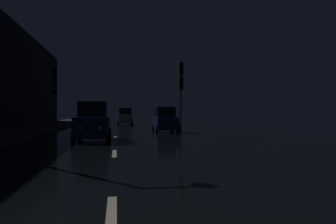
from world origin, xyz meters
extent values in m
cube|color=black|center=(0.00, 24.50, -0.01)|extent=(26.09, 84.00, 0.02)
cube|color=#28282B|center=(-6.84, 24.50, 0.07)|extent=(4.40, 84.00, 0.15)
cube|color=beige|center=(0.00, 3.00, 0.01)|extent=(0.16, 2.20, 0.01)
cube|color=beige|center=(0.00, 10.48, 0.01)|extent=(0.16, 2.20, 0.01)
cube|color=beige|center=(0.00, 17.94, 0.01)|extent=(0.16, 2.20, 0.01)
cylinder|color=#38383A|center=(4.54, 21.34, 1.56)|extent=(0.12, 0.12, 3.11)
cube|color=black|center=(4.54, 21.34, 4.06)|extent=(0.35, 0.38, 1.90)
sphere|color=black|center=(4.57, 21.17, 4.69)|extent=(0.22, 0.22, 0.22)
sphere|color=orange|center=(4.57, 21.17, 4.06)|extent=(0.22, 0.22, 0.22)
sphere|color=black|center=(4.57, 21.17, 3.43)|extent=(0.22, 0.22, 0.22)
cylinder|color=#38383A|center=(-4.54, 24.40, 1.48)|extent=(0.12, 0.12, 2.95)
cube|color=black|center=(-4.54, 24.40, 3.90)|extent=(0.36, 0.39, 1.90)
sphere|color=black|center=(-4.51, 24.22, 4.54)|extent=(0.22, 0.22, 0.22)
sphere|color=black|center=(-4.51, 24.22, 3.90)|extent=(0.22, 0.22, 0.22)
sphere|color=#19D84C|center=(-4.51, 24.22, 3.27)|extent=(0.22, 0.22, 0.22)
cube|color=#141E51|center=(-1.19, 16.62, 0.75)|extent=(1.73, 4.04, 1.06)
cube|color=black|center=(-1.19, 16.76, 1.68)|extent=(1.47, 2.02, 0.81)
cylinder|color=black|center=(-0.34, 15.20, 0.31)|extent=(0.21, 0.62, 0.62)
cylinder|color=black|center=(-2.04, 15.20, 0.31)|extent=(0.21, 0.62, 0.62)
cylinder|color=black|center=(-0.34, 18.03, 0.31)|extent=(0.21, 0.62, 0.62)
cylinder|color=black|center=(-2.04, 18.03, 0.31)|extent=(0.21, 0.62, 0.62)
sphere|color=white|center=(-0.71, 14.64, 0.75)|extent=(0.17, 0.17, 0.17)
sphere|color=white|center=(-1.66, 14.64, 0.75)|extent=(0.17, 0.17, 0.17)
sphere|color=red|center=(-0.71, 18.60, 0.75)|extent=(0.17, 0.17, 0.17)
sphere|color=red|center=(-1.66, 18.60, 0.75)|extent=(0.17, 0.17, 0.17)
cube|color=#A5A8AD|center=(1.08, 38.50, 0.71)|extent=(1.65, 3.84, 1.01)
cube|color=black|center=(1.08, 38.36, 1.60)|extent=(1.40, 1.92, 0.77)
cylinder|color=black|center=(0.27, 39.85, 0.29)|extent=(0.20, 0.59, 0.59)
cylinder|color=black|center=(1.89, 39.85, 0.29)|extent=(0.20, 0.59, 0.59)
cylinder|color=black|center=(0.27, 37.16, 0.29)|extent=(0.20, 0.59, 0.59)
cylinder|color=black|center=(1.89, 37.16, 0.29)|extent=(0.20, 0.59, 0.59)
sphere|color=slate|center=(0.63, 40.38, 0.71)|extent=(0.16, 0.16, 0.16)
sphere|color=slate|center=(1.53, 40.38, 0.71)|extent=(0.16, 0.16, 0.16)
sphere|color=red|center=(0.63, 36.62, 0.71)|extent=(0.16, 0.16, 0.16)
sphere|color=red|center=(1.53, 36.62, 0.71)|extent=(0.16, 0.16, 0.16)
cube|color=#141E51|center=(3.74, 23.58, 0.68)|extent=(1.58, 3.69, 0.97)
cube|color=black|center=(3.74, 23.45, 1.53)|extent=(1.34, 1.84, 0.74)
cylinder|color=black|center=(2.97, 24.87, 0.28)|extent=(0.19, 0.56, 0.56)
cylinder|color=black|center=(4.52, 24.87, 0.28)|extent=(0.19, 0.56, 0.56)
cylinder|color=black|center=(2.97, 22.29, 0.28)|extent=(0.19, 0.56, 0.56)
cylinder|color=black|center=(4.52, 22.29, 0.28)|extent=(0.19, 0.56, 0.56)
sphere|color=slate|center=(3.31, 25.39, 0.68)|extent=(0.16, 0.16, 0.16)
sphere|color=slate|center=(4.18, 25.39, 0.68)|extent=(0.16, 0.16, 0.16)
sphere|color=red|center=(3.31, 21.77, 0.68)|extent=(0.16, 0.16, 0.16)
sphere|color=red|center=(4.18, 21.77, 0.68)|extent=(0.16, 0.16, 0.16)
camera|label=1|loc=(0.07, -2.07, 1.54)|focal=36.19mm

